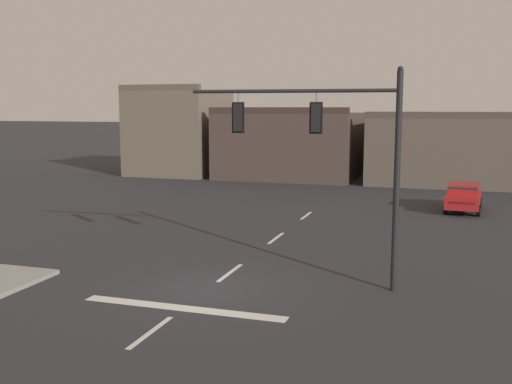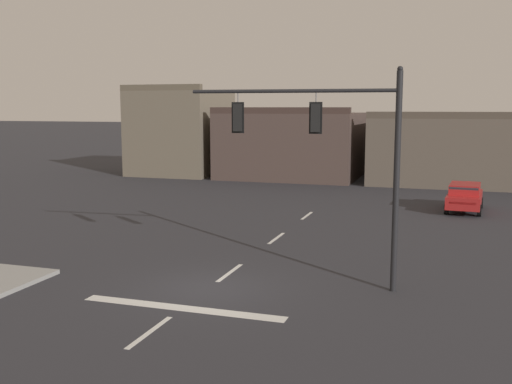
{
  "view_description": "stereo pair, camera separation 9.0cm",
  "coord_description": "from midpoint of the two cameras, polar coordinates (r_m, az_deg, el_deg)",
  "views": [
    {
      "loc": [
        7.28,
        -17.44,
        5.89
      ],
      "look_at": [
        0.53,
        3.41,
        2.77
      ],
      "focal_mm": 41.74,
      "sensor_mm": 36.0,
      "label": 1
    },
    {
      "loc": [
        7.37,
        -17.41,
        5.89
      ],
      "look_at": [
        0.53,
        3.41,
        2.77
      ],
      "focal_mm": 41.74,
      "sensor_mm": 36.0,
      "label": 2
    }
  ],
  "objects": [
    {
      "name": "car_lot_nearside",
      "position": [
        35.95,
        19.2,
        -0.4
      ],
      "size": [
        2.17,
        4.55,
        1.61
      ],
      "color": "#A81E1E",
      "rests_on": "ground"
    },
    {
      "name": "lane_centreline",
      "position": [
        21.58,
        -2.64,
        -7.73
      ],
      "size": [
        0.16,
        26.4,
        0.01
      ],
      "color": "silver",
      "rests_on": "ground"
    },
    {
      "name": "building_row",
      "position": [
        50.89,
        14.6,
        4.66
      ],
      "size": [
        44.59,
        13.62,
        7.77
      ],
      "color": "#665B4C",
      "rests_on": "ground"
    },
    {
      "name": "stop_bar_paint",
      "position": [
        18.06,
        -7.18,
        -10.98
      ],
      "size": [
        6.4,
        0.5,
        0.01
      ],
      "primitive_type": "cube",
      "color": "silver",
      "rests_on": "ground"
    },
    {
      "name": "ground_plane",
      "position": [
        19.8,
        -4.7,
        -9.23
      ],
      "size": [
        400.0,
        400.0,
        0.0
      ],
      "primitive_type": "plane",
      "color": "#2B2B30"
    },
    {
      "name": "signal_mast_near_side",
      "position": [
        19.29,
        7.63,
        4.6
      ],
      "size": [
        6.82,
        0.69,
        7.15
      ],
      "color": "black",
      "rests_on": "ground"
    }
  ]
}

